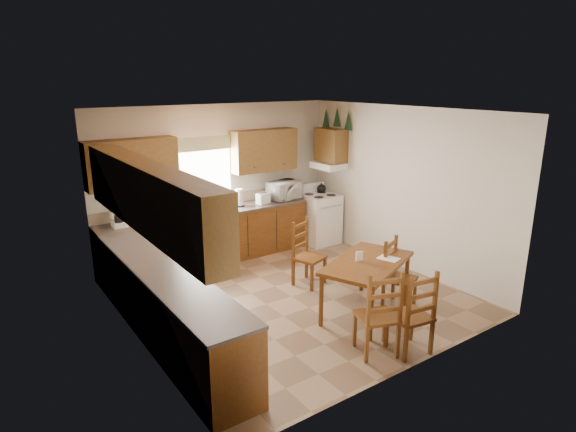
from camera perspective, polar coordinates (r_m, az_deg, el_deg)
floor at (r=7.24m, az=0.39°, el=-9.52°), size 4.50×4.50×0.00m
ceiling at (r=6.54m, az=0.44°, el=12.33°), size 4.50×4.50×0.00m
wall_left at (r=5.82m, az=-18.00°, el=-2.54°), size 4.50×4.50×0.00m
wall_right at (r=8.24m, az=13.31°, el=3.19°), size 4.50×4.50×0.00m
wall_back at (r=8.65m, az=-8.26°, el=4.06°), size 4.50×4.50×0.00m
wall_front at (r=5.19m, az=14.99°, el=-4.56°), size 4.50×4.50×0.00m
lower_cab_back at (r=8.47m, az=-9.35°, el=-2.64°), size 3.75×0.60×0.88m
lower_cab_left at (r=6.11m, az=-14.10°, el=-10.54°), size 0.60×3.60×0.88m
counter_back at (r=8.33m, az=-9.50°, el=0.36°), size 3.75×0.63×0.04m
counter_left at (r=5.92m, az=-14.41°, el=-6.56°), size 0.63×3.60×0.04m
backsplash at (r=8.56m, az=-10.37°, el=1.50°), size 3.75×0.01×0.18m
upper_cab_back_left at (r=7.84m, az=-18.03°, el=5.96°), size 1.41×0.33×0.75m
upper_cab_back_right at (r=8.83m, az=-2.87°, el=7.79°), size 1.25×0.33×0.75m
upper_cab_left at (r=5.59m, az=-16.37°, el=2.25°), size 0.33×3.60×0.75m
upper_cab_stove at (r=9.19m, az=5.11°, el=8.35°), size 0.33×0.62×0.62m
range_hood at (r=9.22m, az=4.81°, el=5.99°), size 0.44×0.62×0.12m
window_frame at (r=8.46m, az=-10.04°, el=5.09°), size 1.13×0.02×1.18m
window_pane at (r=8.45m, az=-10.02°, el=5.08°), size 1.05×0.01×1.10m
window_valance at (r=8.35m, az=-10.12°, el=8.43°), size 1.19×0.01×0.24m
sink_basin at (r=8.35m, az=-9.05°, el=0.70°), size 0.75×0.45×0.04m
pine_decal_a at (r=8.98m, az=7.17°, el=11.19°), size 0.22×0.22×0.36m
pine_decal_b at (r=9.22m, az=5.82°, el=11.61°), size 0.22×0.22×0.36m
pine_decal_c at (r=9.47m, az=4.53°, el=11.51°), size 0.22×0.22×0.36m
stove at (r=9.40m, az=3.77°, el=-0.37°), size 0.65×0.67×0.94m
coffeemaker at (r=7.80m, az=-19.46°, el=-0.01°), size 0.22×0.25×0.34m
paper_towel at (r=8.58m, az=-5.79°, el=2.18°), size 0.16×0.16×0.31m
toaster at (r=8.76m, az=-2.98°, el=2.11°), size 0.26×0.19×0.19m
microwave at (r=9.06m, az=-0.42°, el=3.08°), size 0.61×0.48×0.34m
dining_table at (r=6.70m, az=9.24°, el=-8.35°), size 1.62×1.30×0.76m
chair_near_left at (r=5.76m, az=10.53°, el=-11.03°), size 0.57×0.56×1.06m
chair_near_right at (r=5.87m, az=14.32°, el=-10.85°), size 0.50×0.48×1.04m
chair_far_left at (r=6.94m, az=13.18°, el=-6.73°), size 0.52×0.51×0.98m
chair_far_right at (r=7.46m, az=2.54°, el=-4.47°), size 0.54×0.52×1.02m
table_paper at (r=6.71m, az=11.82°, el=-4.94°), size 0.28×0.32×0.00m
table_card at (r=6.54m, az=8.46°, el=-4.73°), size 0.10×0.06×0.13m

